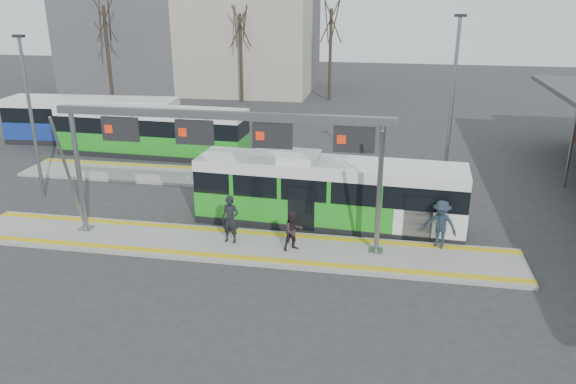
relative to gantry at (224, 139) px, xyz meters
name	(u,v)px	position (x,y,z in m)	size (l,w,h in m)	color
ground	(235,247)	(0.35, -0.25, -4.30)	(120.00, 120.00, 0.00)	#2D2D30
platform_main	(235,245)	(0.35, -0.25, -4.22)	(22.00, 3.00, 0.15)	gray
platform_second	(202,177)	(-3.65, 7.75, -4.22)	(20.00, 3.00, 0.15)	gray
tactile_main	(235,243)	(0.35, -0.25, -4.14)	(22.00, 2.65, 0.02)	gold
tactile_second	(209,169)	(-3.65, 8.90, -4.14)	(20.00, 0.35, 0.02)	gold
gantry	(224,139)	(0.00, 0.00, 0.00)	(13.00, 1.68, 5.20)	slate
hero_bus	(328,193)	(3.67, 2.70, -2.88)	(11.39, 3.00, 3.10)	black
bg_bus_green	(152,132)	(-8.00, 11.51, -2.87)	(11.68, 2.93, 2.90)	black
bg_bus_blue	(93,121)	(-13.07, 13.68, -2.86)	(11.33, 3.24, 2.92)	black
passenger_a	(230,219)	(0.16, -0.11, -3.19)	(0.70, 0.46, 1.92)	black
passenger_b	(293,231)	(2.72, -0.37, -3.36)	(0.77, 0.60, 1.58)	#2D1E21
passenger_c	(441,224)	(8.24, 0.85, -3.19)	(1.24, 0.71, 1.92)	#1E2B37
tree_left	(240,26)	(-7.04, 29.16, 2.24)	(1.40, 1.40, 8.62)	#382B21
tree_mid	(331,22)	(0.59, 31.37, 2.57)	(1.40, 1.40, 9.06)	#382B21
tree_far	(105,20)	(-18.44, 27.00, 2.79)	(1.40, 1.40, 9.35)	#382B21
lamp_west	(31,114)	(-10.43, 3.66, -0.22)	(0.50, 0.25, 7.67)	slate
lamp_east	(451,109)	(8.77, 6.19, 0.24)	(0.50, 0.25, 8.59)	slate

